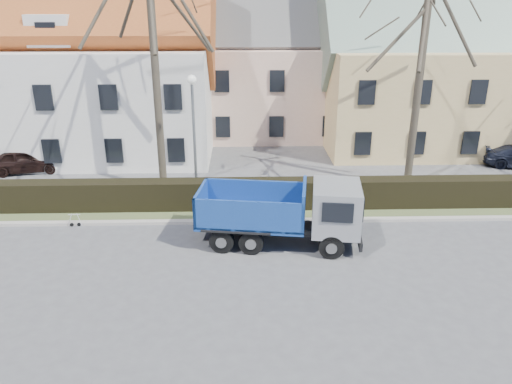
{
  "coord_description": "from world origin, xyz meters",
  "views": [
    {
      "loc": [
        1.86,
        -14.42,
        8.79
      ],
      "look_at": [
        2.39,
        3.99,
        1.6
      ],
      "focal_mm": 35.0,
      "sensor_mm": 36.0,
      "label": 1
    }
  ],
  "objects_px": {
    "streetlight": "(194,140)",
    "dump_truck": "(273,213)",
    "cart_frame": "(70,220)",
    "parked_car_a": "(26,160)"
  },
  "relations": [
    {
      "from": "streetlight",
      "to": "dump_truck",
      "type": "bearing_deg",
      "value": -52.89
    },
    {
      "from": "cart_frame",
      "to": "parked_car_a",
      "type": "distance_m",
      "value": 8.36
    },
    {
      "from": "dump_truck",
      "to": "cart_frame",
      "type": "bearing_deg",
      "value": 176.46
    },
    {
      "from": "streetlight",
      "to": "cart_frame",
      "type": "bearing_deg",
      "value": -152.54
    },
    {
      "from": "dump_truck",
      "to": "cart_frame",
      "type": "xyz_separation_m",
      "value": [
        -8.24,
        1.71,
        -0.96
      ]
    },
    {
      "from": "dump_truck",
      "to": "parked_car_a",
      "type": "bearing_deg",
      "value": 153.81
    },
    {
      "from": "streetlight",
      "to": "parked_car_a",
      "type": "bearing_deg",
      "value": 155.04
    },
    {
      "from": "cart_frame",
      "to": "parked_car_a",
      "type": "relative_size",
      "value": 0.17
    },
    {
      "from": "dump_truck",
      "to": "streetlight",
      "type": "bearing_deg",
      "value": 135.28
    },
    {
      "from": "streetlight",
      "to": "parked_car_a",
      "type": "height_order",
      "value": "streetlight"
    }
  ]
}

